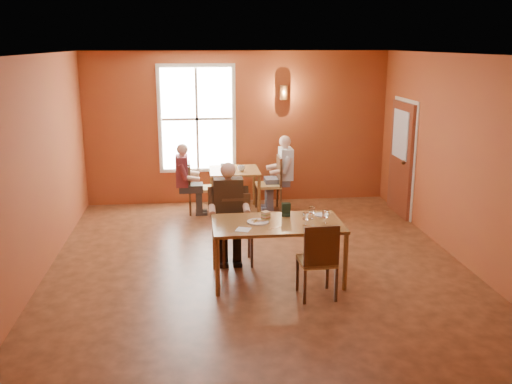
{
  "coord_description": "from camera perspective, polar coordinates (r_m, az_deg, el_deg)",
  "views": [
    {
      "loc": [
        -0.89,
        -7.74,
        3.15
      ],
      "look_at": [
        0.0,
        0.2,
        1.05
      ],
      "focal_mm": 40.0,
      "sensor_mm": 36.0,
      "label": 1
    }
  ],
  "objects": [
    {
      "name": "second_table",
      "position": [
        10.88,
        -2.16,
        0.13
      ],
      "size": [
        0.93,
        0.93,
        0.82
      ],
      "primitive_type": null,
      "color": "brown",
      "rests_on": "ground"
    },
    {
      "name": "wall_sconce",
      "position": [
        11.32,
        2.77,
        9.91
      ],
      "size": [
        0.16,
        0.16,
        0.28
      ],
      "primitive_type": "cylinder",
      "color": "brown",
      "rests_on": "wall_back"
    },
    {
      "name": "chair_diner_white",
      "position": [
        10.91,
        1.24,
        0.83
      ],
      "size": [
        0.47,
        0.47,
        1.06
      ],
      "primitive_type": null,
      "rotation": [
        0.0,
        0.0,
        1.57
      ],
      "color": "#3B220B",
      "rests_on": "ground"
    },
    {
      "name": "goblet_a",
      "position": [
        7.8,
        5.61,
        -2.03
      ],
      "size": [
        0.1,
        0.1,
        0.19
      ],
      "primitive_type": null,
      "rotation": [
        0.0,
        0.0,
        -0.29
      ],
      "color": "white",
      "rests_on": "main_table"
    },
    {
      "name": "wall_back",
      "position": [
        11.39,
        -1.85,
        6.4
      ],
      "size": [
        6.0,
        0.04,
        3.0
      ],
      "primitive_type": "cube",
      "color": "brown",
      "rests_on": "ground"
    },
    {
      "name": "cup_a",
      "position": [
        10.66,
        -1.48,
        2.38
      ],
      "size": [
        0.15,
        0.15,
        0.1
      ],
      "primitive_type": "imported",
      "rotation": [
        0.0,
        0.0,
        -0.2
      ],
      "color": "white",
      "rests_on": "second_table"
    },
    {
      "name": "diner_main",
      "position": [
        8.21,
        -1.95,
        -2.6
      ],
      "size": [
        0.56,
        0.56,
        1.41
      ],
      "primitive_type": null,
      "rotation": [
        0.0,
        0.0,
        3.14
      ],
      "color": "#331D15",
      "rests_on": "ground"
    },
    {
      "name": "wall_left",
      "position": [
        8.19,
        -21.2,
        2.1
      ],
      "size": [
        0.04,
        7.0,
        3.0
      ],
      "primitive_type": "cube",
      "color": "brown",
      "rests_on": "ground"
    },
    {
      "name": "plate_food",
      "position": [
        7.63,
        0.18,
        -2.95
      ],
      "size": [
        0.3,
        0.3,
        0.04
      ],
      "primitive_type": "cylinder",
      "rotation": [
        0.0,
        0.0,
        -0.01
      ],
      "color": "white",
      "rests_on": "main_table"
    },
    {
      "name": "chair_diner_main",
      "position": [
        8.31,
        -1.95,
        -3.88
      ],
      "size": [
        0.44,
        0.44,
        1.0
      ],
      "primitive_type": null,
      "rotation": [
        0.0,
        0.0,
        3.14
      ],
      "color": "#513011",
      "rests_on": "ground"
    },
    {
      "name": "side_plate",
      "position": [
        8.0,
        6.6,
        -2.29
      ],
      "size": [
        0.21,
        0.21,
        0.02
      ],
      "primitive_type": "cylinder",
      "rotation": [
        0.0,
        0.0,
        0.08
      ],
      "color": "silver",
      "rests_on": "main_table"
    },
    {
      "name": "cup_b",
      "position": [
        10.91,
        -3.34,
        2.62
      ],
      "size": [
        0.13,
        0.13,
        0.09
      ],
      "primitive_type": "imported",
      "rotation": [
        0.0,
        0.0,
        0.38
      ],
      "color": "silver",
      "rests_on": "second_table"
    },
    {
      "name": "goblet_b",
      "position": [
        7.64,
        6.92,
        -2.44
      ],
      "size": [
        0.08,
        0.08,
        0.19
      ],
      "primitive_type": null,
      "rotation": [
        0.0,
        0.0,
        0.06
      ],
      "color": "silver",
      "rests_on": "main_table"
    },
    {
      "name": "menu_stand",
      "position": [
        7.88,
        3.03,
        -1.78
      ],
      "size": [
        0.12,
        0.06,
        0.2
      ],
      "primitive_type": "cube",
      "rotation": [
        0.0,
        0.0,
        -0.01
      ],
      "color": "black",
      "rests_on": "main_table"
    },
    {
      "name": "ceiling",
      "position": [
        7.79,
        0.17,
        13.63
      ],
      "size": [
        6.0,
        7.0,
        0.04
      ],
      "primitive_type": "cube",
      "color": "white",
      "rests_on": "wall_back"
    },
    {
      "name": "diner_maroon",
      "position": [
        10.79,
        -5.78,
        1.28
      ],
      "size": [
        0.52,
        0.52,
        1.31
      ],
      "primitive_type": null,
      "rotation": [
        0.0,
        0.0,
        -1.57
      ],
      "color": "maroon",
      "rests_on": "ground"
    },
    {
      "name": "sandwich",
      "position": [
        7.68,
        0.97,
        -2.51
      ],
      "size": [
        0.13,
        0.13,
        0.12
      ],
      "primitive_type": "cube",
      "rotation": [
        0.0,
        0.0,
        0.64
      ],
      "color": "tan",
      "rests_on": "main_table"
    },
    {
      "name": "sunglasses",
      "position": [
        7.48,
        6.58,
        -3.49
      ],
      "size": [
        0.14,
        0.08,
        0.02
      ],
      "primitive_type": "cube",
      "rotation": [
        0.0,
        0.0,
        0.33
      ],
      "color": "black",
      "rests_on": "main_table"
    },
    {
      "name": "chair_empty",
      "position": [
        7.28,
        6.1,
        -6.7
      ],
      "size": [
        0.46,
        0.46,
        1.0
      ],
      "primitive_type": null,
      "rotation": [
        0.0,
        0.0,
        0.05
      ],
      "color": "#552913",
      "rests_on": "ground"
    },
    {
      "name": "door",
      "position": [
        10.95,
        14.24,
        3.22
      ],
      "size": [
        0.12,
        1.04,
        2.1
      ],
      "primitive_type": "cube",
      "color": "maroon",
      "rests_on": "ground"
    },
    {
      "name": "ground",
      "position": [
        8.4,
        0.15,
        -7.29
      ],
      "size": [
        6.0,
        7.0,
        0.01
      ],
      "primitive_type": "cube",
      "color": "brown",
      "rests_on": "ground"
    },
    {
      "name": "chair_diner_maroon",
      "position": [
        10.83,
        -5.6,
        0.45
      ],
      "size": [
        0.43,
        0.43,
        0.98
      ],
      "primitive_type": null,
      "rotation": [
        0.0,
        0.0,
        -1.57
      ],
      "color": "#5A3614",
      "rests_on": "ground"
    },
    {
      "name": "diner_white",
      "position": [
        10.88,
        1.4,
        1.68
      ],
      "size": [
        0.56,
        0.56,
        1.39
      ],
      "primitive_type": null,
      "rotation": [
        0.0,
        0.0,
        1.57
      ],
      "color": "silver",
      "rests_on": "ground"
    },
    {
      "name": "napkin",
      "position": [
        7.35,
        -1.29,
        -3.77
      ],
      "size": [
        0.23,
        0.23,
        0.01
      ],
      "primitive_type": "cube",
      "rotation": [
        0.0,
        0.0,
        -0.36
      ],
      "color": "white",
      "rests_on": "main_table"
    },
    {
      "name": "window",
      "position": [
        11.28,
        -5.93,
        7.28
      ],
      "size": [
        1.36,
        0.1,
        1.96
      ],
      "primitive_type": "cube",
      "color": "white",
      "rests_on": "wall_back"
    },
    {
      "name": "wall_right",
      "position": [
        8.82,
        19.95,
        3.05
      ],
      "size": [
        0.04,
        7.0,
        3.0
      ],
      "primitive_type": "cube",
      "color": "brown",
      "rests_on": "ground"
    },
    {
      "name": "knife",
      "position": [
        7.42,
        1.83,
        -3.62
      ],
      "size": [
        0.18,
        0.11,
        0.0
      ],
      "primitive_type": "cube",
      "rotation": [
        0.0,
        0.0,
        0.51
      ],
      "color": "silver",
      "rests_on": "main_table"
    },
    {
      "name": "goblet_c",
      "position": [
        7.51,
        4.96,
        -2.67
      ],
      "size": [
        0.09,
        0.09,
        0.19
      ],
      "primitive_type": null,
      "rotation": [
        0.0,
        0.0,
        -0.24
      ],
      "color": "white",
      "rests_on": "main_table"
    },
    {
      "name": "main_table",
      "position": [
        7.78,
        2.13,
        -5.92
      ],
      "size": [
        1.74,
        0.98,
        0.82
      ],
      "primitive_type": null,
      "color": "brown",
      "rests_on": "ground"
    },
    {
      "name": "wall_front",
      "position": [
        4.63,
        5.11,
        -6.21
      ],
      "size": [
        6.0,
        0.04,
        3.0
      ],
      "primitive_type": "cube",
      "color": "brown",
      "rests_on": "ground"
    }
  ]
}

